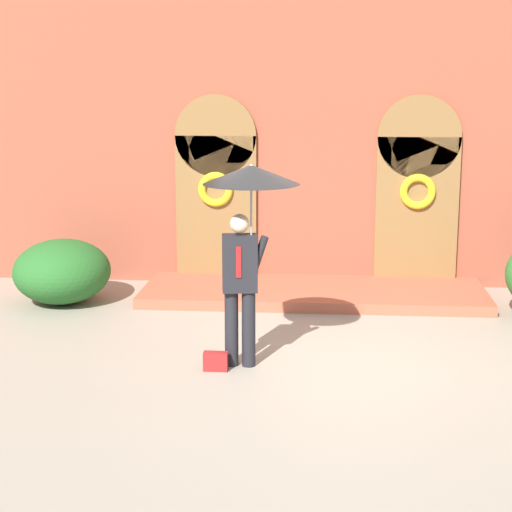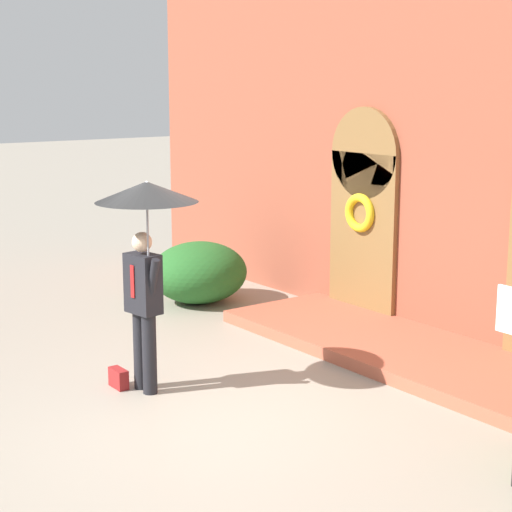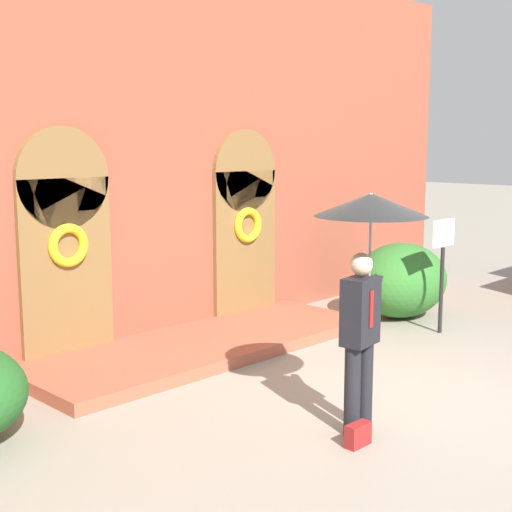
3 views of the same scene
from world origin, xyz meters
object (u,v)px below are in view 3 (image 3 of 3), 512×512
object	(u,v)px
person_with_umbrella	(368,240)
shrub_right	(401,280)
handbag	(358,435)
sign_post	(443,257)

from	to	relation	value
person_with_umbrella	shrub_right	distance (m)	5.05
handbag	shrub_right	distance (m)	5.31
handbag	sign_post	distance (m)	4.59
person_with_umbrella	handbag	xyz separation A→B (m)	(-0.36, -0.20, -1.80)
person_with_umbrella	shrub_right	bearing A→B (deg)	29.34
shrub_right	person_with_umbrella	bearing A→B (deg)	-150.66
handbag	sign_post	bearing A→B (deg)	21.10
sign_post	handbag	bearing A→B (deg)	-159.21
person_with_umbrella	handbag	distance (m)	1.85
sign_post	shrub_right	world-z (taller)	sign_post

